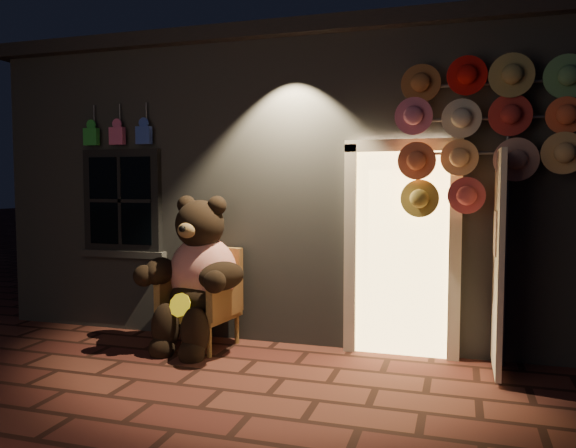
% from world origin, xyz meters
% --- Properties ---
extents(ground, '(60.00, 60.00, 0.00)m').
position_xyz_m(ground, '(0.00, 0.00, 0.00)').
color(ground, '#5B2C23').
rests_on(ground, ground).
extents(shop_building, '(7.30, 5.95, 3.51)m').
position_xyz_m(shop_building, '(0.00, 3.99, 1.74)').
color(shop_building, slate).
rests_on(shop_building, ground).
extents(wicker_armchair, '(0.80, 0.74, 1.05)m').
position_xyz_m(wicker_armchair, '(-0.72, 1.18, 0.52)').
color(wicker_armchair, '#A88841').
rests_on(wicker_armchair, ground).
extents(teddy_bear, '(1.21, 1.01, 1.69)m').
position_xyz_m(teddy_bear, '(-0.73, 1.05, 0.77)').
color(teddy_bear, red).
rests_on(teddy_bear, ground).
extents(hat_rack, '(1.65, 0.22, 2.92)m').
position_xyz_m(hat_rack, '(2.09, 1.28, 2.23)').
color(hat_rack, '#59595E').
rests_on(hat_rack, ground).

